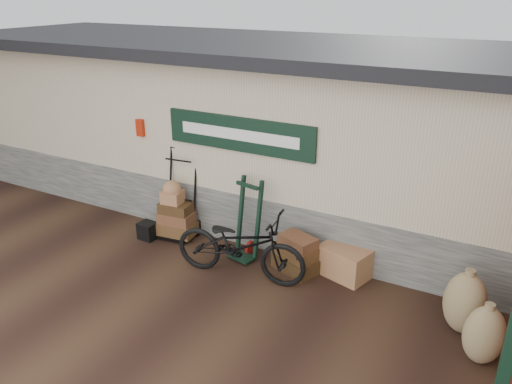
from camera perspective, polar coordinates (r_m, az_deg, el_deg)
ground at (r=7.76m, az=-3.47°, el=-9.46°), size 80.00×80.00×0.00m
station_building at (r=9.36m, az=5.14°, el=6.99°), size 14.40×4.10×3.20m
porter_trolley at (r=8.74m, az=-8.66°, el=-0.06°), size 0.85×0.67×1.57m
green_barrow at (r=7.94m, az=-0.97°, el=-3.15°), size 0.55×0.49×1.33m
suitcase_stack at (r=7.75m, az=4.62°, el=-6.95°), size 0.80×0.65×0.61m
wicker_hamper at (r=7.74m, az=10.06°, el=-7.87°), size 0.83×0.66×0.47m
black_trunk at (r=8.93m, az=-12.26°, el=-4.33°), size 0.32×0.28×0.30m
bicycle at (r=7.43m, az=-1.84°, el=-5.67°), size 0.98×2.13×1.20m
burlap_sack_left at (r=6.92m, az=22.75°, el=-11.61°), size 0.61×0.55×0.85m
burlap_sack_right at (r=6.53m, az=24.60°, el=-14.64°), size 0.57×0.52×0.76m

